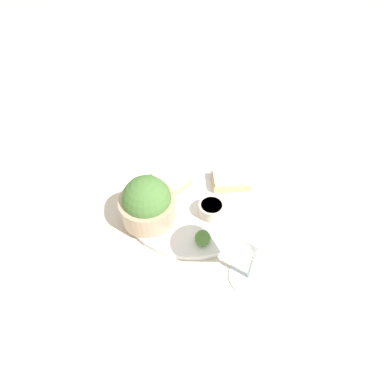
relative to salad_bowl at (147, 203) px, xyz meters
The scene contains 8 objects.
ground_plane 0.12m from the salad_bowl, 123.98° to the right, with size 4.00×4.00×0.00m, color beige.
dinner_plate 0.12m from the salad_bowl, 123.98° to the right, with size 0.31×0.31×0.01m.
salad_bowl is the anchor object (origin of this frame).
sauce_ramekin 0.14m from the salad_bowl, 150.31° to the right, with size 0.06×0.06×0.03m.
cheese_toast_near 0.11m from the salad_bowl, 86.02° to the right, with size 0.10×0.09×0.03m.
cheese_toast_far 0.21m from the salad_bowl, 125.43° to the right, with size 0.10×0.09×0.03m.
wine_glass 0.25m from the salad_bowl, behind, with size 0.09×0.09×0.17m.
garnish 0.14m from the salad_bowl, behind, with size 0.03×0.03×0.03m.
Camera 1 is at (-0.20, 0.41, 0.53)m, focal length 28.00 mm.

